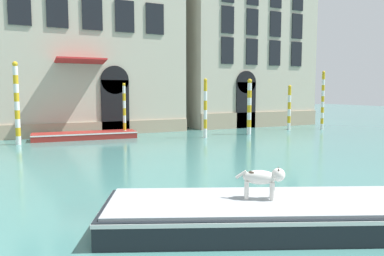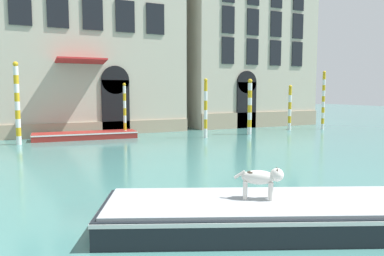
{
  "view_description": "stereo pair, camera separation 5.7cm",
  "coord_description": "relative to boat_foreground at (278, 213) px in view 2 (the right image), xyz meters",
  "views": [
    {
      "loc": [
        -1.81,
        -0.47,
        2.9
      ],
      "look_at": [
        5.46,
        14.84,
        1.2
      ],
      "focal_mm": 35.0,
      "sensor_mm": 36.0,
      "label": 1
    },
    {
      "loc": [
        -1.76,
        -0.49,
        2.9
      ],
      "look_at": [
        5.46,
        14.84,
        1.2
      ],
      "focal_mm": 35.0,
      "sensor_mm": 36.0,
      "label": 2
    }
  ],
  "objects": [
    {
      "name": "mooring_pole_5",
      "position": [
        9.04,
        14.51,
        1.54
      ],
      "size": [
        0.29,
        0.29,
        3.67
      ],
      "color": "white",
      "rests_on": "ground_plane"
    },
    {
      "name": "mooring_pole_4",
      "position": [
        -4.86,
        15.78,
        1.92
      ],
      "size": [
        0.27,
        0.27,
        4.43
      ],
      "color": "white",
      "rests_on": "ground_plane"
    },
    {
      "name": "mooring_pole_3",
      "position": [
        1.13,
        16.43,
        1.38
      ],
      "size": [
        0.19,
        0.19,
        3.36
      ],
      "color": "white",
      "rests_on": "ground_plane"
    },
    {
      "name": "mooring_pole_0",
      "position": [
        15.88,
        14.93,
        1.87
      ],
      "size": [
        0.23,
        0.23,
        4.35
      ],
      "color": "white",
      "rests_on": "ground_plane"
    },
    {
      "name": "boat_foreground",
      "position": [
        0.0,
        0.0,
        0.0
      ],
      "size": [
        7.72,
        5.05,
        0.6
      ],
      "rotation": [
        0.0,
        0.0,
        -0.41
      ],
      "color": "black",
      "rests_on": "ground_plane"
    },
    {
      "name": "mooring_pole_2",
      "position": [
        5.57,
        14.13,
        1.52
      ],
      "size": [
        0.22,
        0.22,
        3.64
      ],
      "color": "white",
      "rests_on": "ground_plane"
    },
    {
      "name": "boat_moored_near_palazzo",
      "position": [
        -1.22,
        16.75,
        -0.1
      ],
      "size": [
        6.13,
        1.96,
        0.42
      ],
      "rotation": [
        0.0,
        0.0,
        -0.07
      ],
      "color": "maroon",
      "rests_on": "ground_plane"
    },
    {
      "name": "dog_on_deck",
      "position": [
        -0.27,
        0.22,
        0.73
      ],
      "size": [
        0.91,
        0.69,
        0.7
      ],
      "rotation": [
        0.0,
        0.0,
        -0.6
      ],
      "color": "silver",
      "rests_on": "boat_foreground"
    },
    {
      "name": "mooring_pole_1",
      "position": [
        13.33,
        15.64,
        1.35
      ],
      "size": [
        0.25,
        0.25,
        3.3
      ],
      "color": "white",
      "rests_on": "ground_plane"
    },
    {
      "name": "palazzo_right",
      "position": [
        12.82,
        21.26,
        7.45
      ],
      "size": [
        10.93,
        6.13,
        15.58
      ],
      "color": "#BCB29E",
      "rests_on": "ground_plane"
    }
  ]
}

